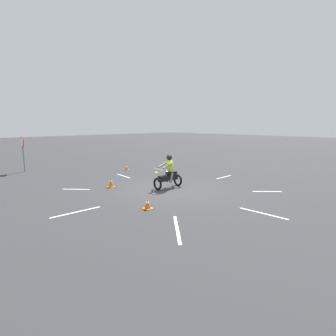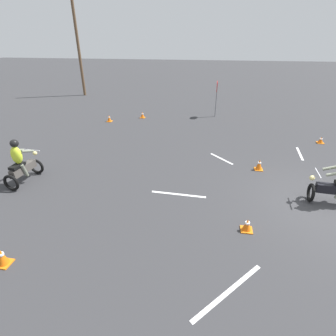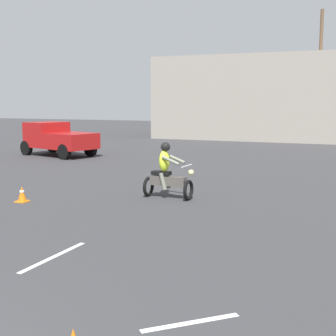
# 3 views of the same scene
# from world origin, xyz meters

# --- Properties ---
(ground_plane) EXTENTS (120.00, 120.00, 0.00)m
(ground_plane) POSITION_xyz_m (0.00, 0.00, 0.00)
(ground_plane) COLOR #333335
(motorcycle_rider_foreground) EXTENTS (0.74, 1.53, 1.66)m
(motorcycle_rider_foreground) POSITION_xyz_m (0.23, -0.21, 0.73)
(motorcycle_rider_foreground) COLOR black
(motorcycle_rider_foreground) RESTS_ON ground
(stop_sign) EXTENTS (0.70, 0.08, 2.30)m
(stop_sign) POSITION_xyz_m (9.99, 3.60, 1.63)
(stop_sign) COLOR slate
(stop_sign) RESTS_ON ground
(traffic_cone_near_right) EXTENTS (0.32, 0.32, 0.45)m
(traffic_cone_near_right) POSITION_xyz_m (2.30, 1.79, 0.22)
(traffic_cone_near_right) COLOR orange
(traffic_cone_near_right) RESTS_ON ground
(traffic_cone_mid_center) EXTENTS (0.32, 0.32, 0.36)m
(traffic_cone_mid_center) POSITION_xyz_m (-1.58, 2.61, 0.17)
(traffic_cone_mid_center) COLOR orange
(traffic_cone_mid_center) RESTS_ON ground
(traffic_cone_mid_left) EXTENTS (0.32, 0.32, 0.32)m
(traffic_cone_mid_left) POSITION_xyz_m (5.89, -1.67, 0.15)
(traffic_cone_mid_left) COLOR orange
(traffic_cone_mid_left) RESTS_ON ground
(lane_stripe_e) EXTENTS (1.55, 0.25, 0.01)m
(lane_stripe_e) POSITION_xyz_m (4.29, -0.29, 0.00)
(lane_stripe_e) COLOR silver
(lane_stripe_e) RESTS_ON ground
(lane_stripe_ne) EXTENTS (1.06, 0.99, 0.01)m
(lane_stripe_ne) POSITION_xyz_m (3.11, 3.23, 0.00)
(lane_stripe_ne) COLOR silver
(lane_stripe_ne) RESTS_ON ground
(lane_stripe_n) EXTENTS (0.16, 1.85, 0.01)m
(lane_stripe_n) POSITION_xyz_m (-0.08, 4.69, 0.00)
(lane_stripe_n) COLOR silver
(lane_stripe_n) RESTS_ON ground
(lane_stripe_nw) EXTENTS (1.67, 1.49, 0.01)m
(lane_stripe_nw) POSITION_xyz_m (-3.64, 3.16, 0.00)
(lane_stripe_nw) COLOR silver
(lane_stripe_nw) RESTS_ON ground
(lane_stripe_w) EXTENTS (1.77, 0.16, 0.01)m
(lane_stripe_w) POSITION_xyz_m (-4.79, -0.02, 0.00)
(lane_stripe_w) COLOR silver
(lane_stripe_w) RESTS_ON ground
(lane_stripe_sw) EXTENTS (1.04, 1.02, 0.01)m
(lane_stripe_sw) POSITION_xyz_m (-3.48, -3.05, 0.00)
(lane_stripe_sw) COLOR silver
(lane_stripe_sw) RESTS_ON ground
(lane_stripe_s) EXTENTS (0.13, 1.47, 0.01)m
(lane_stripe_s) POSITION_xyz_m (-0.15, -4.41, 0.00)
(lane_stripe_s) COLOR silver
(lane_stripe_s) RESTS_ON ground
(lane_stripe_se) EXTENTS (1.26, 1.14, 0.01)m
(lane_stripe_se) POSITION_xyz_m (3.15, -2.90, 0.00)
(lane_stripe_se) COLOR silver
(lane_stripe_se) RESTS_ON ground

